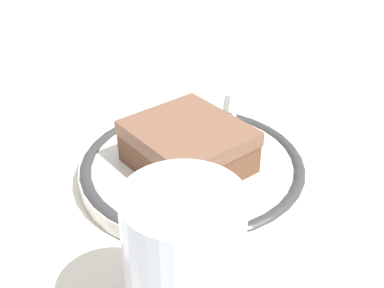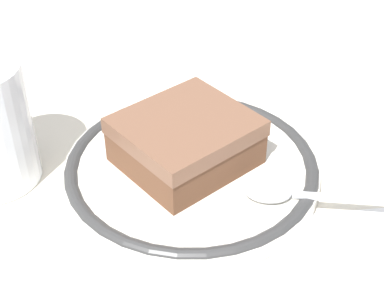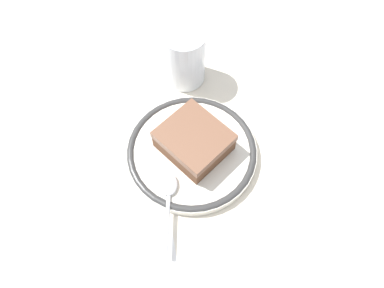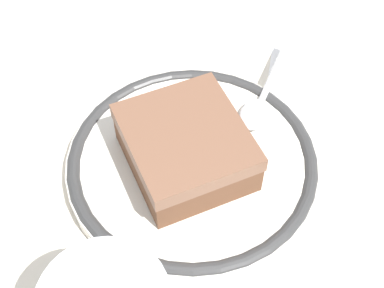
% 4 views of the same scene
% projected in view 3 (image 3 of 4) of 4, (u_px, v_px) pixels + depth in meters
% --- Properties ---
extents(ground_plane, '(2.40, 2.40, 0.00)m').
position_uv_depth(ground_plane, '(182.00, 168.00, 0.58)').
color(ground_plane, '#B7B2A8').
extents(placemat, '(0.44, 0.33, 0.00)m').
position_uv_depth(placemat, '(182.00, 167.00, 0.58)').
color(placemat, beige).
rests_on(placemat, ground_plane).
extents(plate, '(0.21, 0.21, 0.02)m').
position_uv_depth(plate, '(192.00, 152.00, 0.58)').
color(plate, silver).
rests_on(plate, placemat).
extents(cake_slice, '(0.11, 0.11, 0.04)m').
position_uv_depth(cake_slice, '(194.00, 141.00, 0.56)').
color(cake_slice, brown).
rests_on(cake_slice, plate).
extents(spoon, '(0.11, 0.08, 0.01)m').
position_uv_depth(spoon, '(169.00, 195.00, 0.54)').
color(spoon, silver).
rests_on(spoon, plate).
extents(cup, '(0.07, 0.07, 0.10)m').
position_uv_depth(cup, '(184.00, 59.00, 0.63)').
color(cup, silver).
rests_on(cup, placemat).
extents(napkin, '(0.16, 0.16, 0.00)m').
position_uv_depth(napkin, '(136.00, 236.00, 0.53)').
color(napkin, white).
rests_on(napkin, placemat).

